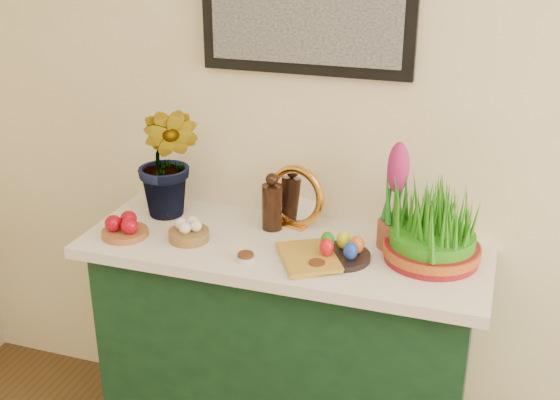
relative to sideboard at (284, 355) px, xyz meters
The scene contains 13 objects.
sideboard is the anchor object (origin of this frame).
tablecloth 0.45m from the sideboard, ahead, with size 1.40×0.55×0.04m, color silver.
hyacinth_green 0.89m from the sideboard, 169.64° to the left, with size 0.29×0.24×0.57m, color #217D22.
apple_bowl 0.75m from the sideboard, 167.11° to the right, with size 0.18×0.18×0.08m.
garlic_basket 0.60m from the sideboard, 165.40° to the right, with size 0.19×0.19×0.08m.
vinegar_cruet 0.57m from the sideboard, 128.93° to the left, with size 0.07×0.07×0.21m.
mirror 0.59m from the sideboard, 92.61° to the left, with size 0.23×0.11×0.23m.
book 0.50m from the sideboard, 74.72° to the right, with size 0.16×0.23×0.03m, color gold.
spice_dish_left 0.51m from the sideboard, 115.73° to the right, with size 0.06×0.06×0.03m.
spice_dish_right 0.52m from the sideboard, 43.60° to the right, with size 0.07×0.07×0.03m.
egg_plate 0.54m from the sideboard, 14.34° to the right, with size 0.24×0.24×0.08m.
hyacinth_pink 0.73m from the sideboard, 14.26° to the left, with size 0.11×0.11×0.37m.
wheatgrass_sabzeh 0.76m from the sideboard, ahead, with size 0.32×0.32×0.26m.
Camera 1 is at (0.18, -0.06, 1.96)m, focal length 45.00 mm.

